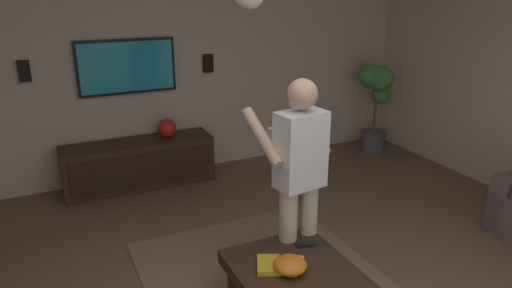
{
  "coord_description": "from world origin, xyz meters",
  "views": [
    {
      "loc": [
        -2.06,
        1.33,
        2.27
      ],
      "look_at": [
        1.31,
        -0.27,
        0.98
      ],
      "focal_mm": 32.75,
      "sensor_mm": 36.0,
      "label": 1
    }
  ],
  "objects_px": {
    "person_standing": "(298,172)",
    "potted_plant_tall": "(376,94)",
    "remote_white": "(298,262)",
    "bowl": "(290,265)",
    "vase_round": "(167,128)",
    "remote_black": "(306,245)",
    "remote_grey": "(295,270)",
    "wall_speaker_right": "(24,71)",
    "coffee_table": "(298,285)",
    "wall_speaker_left": "(208,63)",
    "tv": "(127,67)",
    "book": "(269,265)",
    "media_console": "(139,164)"
  },
  "relations": [
    {
      "from": "person_standing",
      "to": "potted_plant_tall",
      "type": "xyz_separation_m",
      "value": [
        2.19,
        -2.51,
        -0.11
      ]
    },
    {
      "from": "potted_plant_tall",
      "to": "remote_white",
      "type": "distance_m",
      "value": 3.74
    },
    {
      "from": "bowl",
      "to": "remote_white",
      "type": "bearing_deg",
      "value": -60.25
    },
    {
      "from": "vase_round",
      "to": "remote_black",
      "type": "bearing_deg",
      "value": -171.99
    },
    {
      "from": "remote_grey",
      "to": "wall_speaker_right",
      "type": "xyz_separation_m",
      "value": [
        3.04,
        1.53,
        0.99
      ]
    },
    {
      "from": "coffee_table",
      "to": "wall_speaker_left",
      "type": "xyz_separation_m",
      "value": [
        3.06,
        -0.48,
        1.04
      ]
    },
    {
      "from": "vase_round",
      "to": "wall_speaker_left",
      "type": "xyz_separation_m",
      "value": [
        0.24,
        -0.62,
        0.68
      ]
    },
    {
      "from": "tv",
      "to": "coffee_table",
      "type": "bearing_deg",
      "value": 9.25
    },
    {
      "from": "remote_black",
      "to": "wall_speaker_right",
      "type": "height_order",
      "value": "wall_speaker_right"
    },
    {
      "from": "bowl",
      "to": "remote_white",
      "type": "relative_size",
      "value": 1.55
    },
    {
      "from": "tv",
      "to": "bowl",
      "type": "distance_m",
      "value": 3.18
    },
    {
      "from": "remote_white",
      "to": "remote_black",
      "type": "xyz_separation_m",
      "value": [
        0.18,
        -0.17,
        0.0
      ]
    },
    {
      "from": "potted_plant_tall",
      "to": "remote_grey",
      "type": "bearing_deg",
      "value": 133.36
    },
    {
      "from": "tv",
      "to": "remote_black",
      "type": "bearing_deg",
      "value": 14.4
    },
    {
      "from": "potted_plant_tall",
      "to": "book",
      "type": "relative_size",
      "value": 5.64
    },
    {
      "from": "potted_plant_tall",
      "to": "bowl",
      "type": "relative_size",
      "value": 5.33
    },
    {
      "from": "bowl",
      "to": "remote_grey",
      "type": "relative_size",
      "value": 1.55
    },
    {
      "from": "remote_black",
      "to": "wall_speaker_right",
      "type": "distance_m",
      "value": 3.45
    },
    {
      "from": "tv",
      "to": "wall_speaker_left",
      "type": "bearing_deg",
      "value": 90.77
    },
    {
      "from": "bowl",
      "to": "coffee_table",
      "type": "bearing_deg",
      "value": -122.73
    },
    {
      "from": "coffee_table",
      "to": "bowl",
      "type": "height_order",
      "value": "bowl"
    },
    {
      "from": "coffee_table",
      "to": "wall_speaker_right",
      "type": "xyz_separation_m",
      "value": [
        3.06,
        1.54,
        1.1
      ]
    },
    {
      "from": "media_console",
      "to": "wall_speaker_right",
      "type": "xyz_separation_m",
      "value": [
        0.25,
        1.05,
        1.12
      ]
    },
    {
      "from": "person_standing",
      "to": "book",
      "type": "relative_size",
      "value": 7.45
    },
    {
      "from": "remote_white",
      "to": "tv",
      "type": "bearing_deg",
      "value": -123.75
    },
    {
      "from": "tv",
      "to": "book",
      "type": "height_order",
      "value": "tv"
    },
    {
      "from": "potted_plant_tall",
      "to": "remote_black",
      "type": "relative_size",
      "value": 8.28
    },
    {
      "from": "remote_black",
      "to": "wall_speaker_left",
      "type": "relative_size",
      "value": 0.68
    },
    {
      "from": "potted_plant_tall",
      "to": "remote_black",
      "type": "xyz_separation_m",
      "value": [
        -2.37,
        2.54,
        -0.41
      ]
    },
    {
      "from": "remote_white",
      "to": "vase_round",
      "type": "distance_m",
      "value": 2.75
    },
    {
      "from": "coffee_table",
      "to": "media_console",
      "type": "bearing_deg",
      "value": 10.03
    },
    {
      "from": "wall_speaker_left",
      "to": "wall_speaker_right",
      "type": "distance_m",
      "value": 2.02
    },
    {
      "from": "person_standing",
      "to": "remote_black",
      "type": "height_order",
      "value": "person_standing"
    },
    {
      "from": "tv",
      "to": "wall_speaker_right",
      "type": "distance_m",
      "value": 1.05
    },
    {
      "from": "media_console",
      "to": "bowl",
      "type": "relative_size",
      "value": 7.3
    },
    {
      "from": "potted_plant_tall",
      "to": "coffee_table",
      "type": "bearing_deg",
      "value": 133.71
    },
    {
      "from": "remote_grey",
      "to": "wall_speaker_left",
      "type": "distance_m",
      "value": 3.22
    },
    {
      "from": "person_standing",
      "to": "vase_round",
      "type": "height_order",
      "value": "person_standing"
    },
    {
      "from": "coffee_table",
      "to": "book",
      "type": "relative_size",
      "value": 4.55
    },
    {
      "from": "person_standing",
      "to": "remote_black",
      "type": "xyz_separation_m",
      "value": [
        -0.18,
        0.02,
        -0.52
      ]
    },
    {
      "from": "coffee_table",
      "to": "media_console",
      "type": "distance_m",
      "value": 2.85
    },
    {
      "from": "tv",
      "to": "wall_speaker_right",
      "type": "bearing_deg",
      "value": -90.72
    },
    {
      "from": "media_console",
      "to": "vase_round",
      "type": "distance_m",
      "value": 0.52
    },
    {
      "from": "media_console",
      "to": "potted_plant_tall",
      "type": "distance_m",
      "value": 3.3
    },
    {
      "from": "tv",
      "to": "media_console",
      "type": "bearing_deg",
      "value": 0.0
    },
    {
      "from": "person_standing",
      "to": "potted_plant_tall",
      "type": "height_order",
      "value": "person_standing"
    },
    {
      "from": "tv",
      "to": "wall_speaker_right",
      "type": "relative_size",
      "value": 4.99
    },
    {
      "from": "remote_white",
      "to": "remote_black",
      "type": "distance_m",
      "value": 0.25
    },
    {
      "from": "potted_plant_tall",
      "to": "tv",
      "type": "bearing_deg",
      "value": 82.75
    },
    {
      "from": "remote_black",
      "to": "book",
      "type": "bearing_deg",
      "value": -145.12
    }
  ]
}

